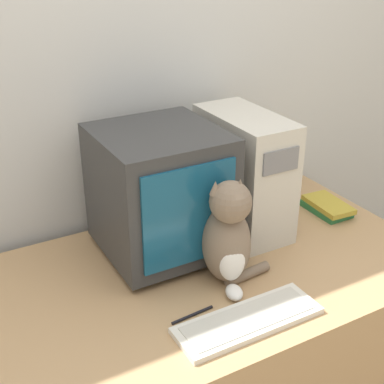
{
  "coord_description": "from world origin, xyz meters",
  "views": [
    {
      "loc": [
        -0.73,
        -0.84,
        1.75
      ],
      "look_at": [
        0.02,
        0.49,
        1.0
      ],
      "focal_mm": 50.0,
      "sensor_mm": 36.0,
      "label": 1
    }
  ],
  "objects_px": {
    "crt_monitor": "(160,192)",
    "computer_tower": "(244,173)",
    "pen": "(192,315)",
    "keyboard": "(248,320)",
    "cat": "(228,237)",
    "book_stack": "(327,207)"
  },
  "relations": [
    {
      "from": "crt_monitor",
      "to": "computer_tower",
      "type": "distance_m",
      "value": 0.35
    },
    {
      "from": "crt_monitor",
      "to": "pen",
      "type": "xyz_separation_m",
      "value": [
        -0.08,
        -0.36,
        -0.22
      ]
    },
    {
      "from": "crt_monitor",
      "to": "cat",
      "type": "bearing_deg",
      "value": -68.09
    },
    {
      "from": "cat",
      "to": "pen",
      "type": "relative_size",
      "value": 2.6
    },
    {
      "from": "computer_tower",
      "to": "cat",
      "type": "bearing_deg",
      "value": -131.51
    },
    {
      "from": "crt_monitor",
      "to": "book_stack",
      "type": "height_order",
      "value": "crt_monitor"
    },
    {
      "from": "keyboard",
      "to": "book_stack",
      "type": "xyz_separation_m",
      "value": [
        0.66,
        0.41,
        0.01
      ]
    },
    {
      "from": "crt_monitor",
      "to": "cat",
      "type": "height_order",
      "value": "crt_monitor"
    },
    {
      "from": "keyboard",
      "to": "pen",
      "type": "bearing_deg",
      "value": 140.16
    },
    {
      "from": "book_stack",
      "to": "pen",
      "type": "relative_size",
      "value": 1.51
    },
    {
      "from": "crt_monitor",
      "to": "book_stack",
      "type": "distance_m",
      "value": 0.74
    },
    {
      "from": "computer_tower",
      "to": "pen",
      "type": "height_order",
      "value": "computer_tower"
    },
    {
      "from": "pen",
      "to": "crt_monitor",
      "type": "bearing_deg",
      "value": 77.49
    },
    {
      "from": "computer_tower",
      "to": "book_stack",
      "type": "height_order",
      "value": "computer_tower"
    },
    {
      "from": "computer_tower",
      "to": "book_stack",
      "type": "xyz_separation_m",
      "value": [
        0.36,
        -0.08,
        -0.2
      ]
    },
    {
      "from": "keyboard",
      "to": "crt_monitor",
      "type": "bearing_deg",
      "value": 95.38
    },
    {
      "from": "computer_tower",
      "to": "pen",
      "type": "xyz_separation_m",
      "value": [
        -0.43,
        -0.38,
        -0.22
      ]
    },
    {
      "from": "crt_monitor",
      "to": "cat",
      "type": "distance_m",
      "value": 0.29
    },
    {
      "from": "computer_tower",
      "to": "keyboard",
      "type": "distance_m",
      "value": 0.61
    },
    {
      "from": "keyboard",
      "to": "computer_tower",
      "type": "bearing_deg",
      "value": 57.99
    },
    {
      "from": "crt_monitor",
      "to": "keyboard",
      "type": "bearing_deg",
      "value": -84.62
    },
    {
      "from": "crt_monitor",
      "to": "book_stack",
      "type": "relative_size",
      "value": 2.09
    }
  ]
}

